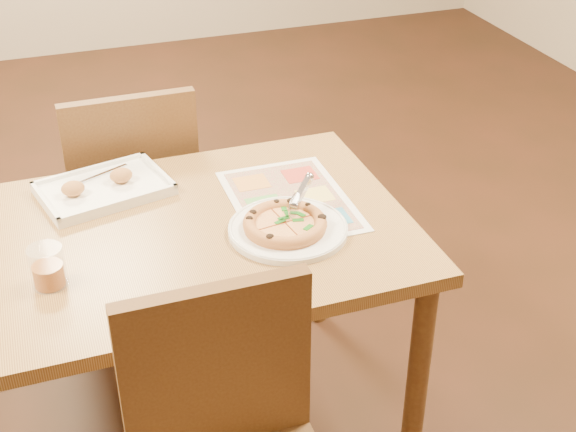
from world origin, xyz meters
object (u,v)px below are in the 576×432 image
object	(u,v)px
pizza	(285,224)
pizza_cutter	(300,195)
menu	(290,200)
dining_table	(168,260)
chair_far	(132,179)
appetizer_tray	(103,189)
glass_tumbler	(48,269)
plate	(288,229)

from	to	relation	value
pizza	pizza_cutter	world-z (taller)	pizza_cutter
menu	dining_table	bearing A→B (deg)	-172.39
chair_far	appetizer_tray	world-z (taller)	chair_far
pizza	menu	world-z (taller)	pizza
dining_table	pizza	xyz separation A→B (m)	(0.30, -0.10, 0.11)
dining_table	glass_tumbler	xyz separation A→B (m)	(-0.31, -0.13, 0.13)
pizza_cutter	plate	bearing A→B (deg)	175.85
menu	plate	bearing A→B (deg)	-111.38
pizza_cutter	glass_tumbler	size ratio (longest dim) A/B	1.01
pizza_cutter	pizza	bearing A→B (deg)	172.01
chair_far	menu	size ratio (longest dim) A/B	1.05
dining_table	pizza_cutter	size ratio (longest dim) A/B	12.37
pizza	glass_tumbler	bearing A→B (deg)	-177.20
pizza_cutter	appetizer_tray	size ratio (longest dim) A/B	0.26
glass_tumbler	pizza_cutter	bearing A→B (deg)	6.38
chair_far	plate	size ratio (longest dim) A/B	1.48
chair_far	menu	xyz separation A→B (m)	(0.37, -0.55, 0.16)
menu	pizza_cutter	bearing A→B (deg)	-95.80
pizza	appetizer_tray	world-z (taller)	appetizer_tray
dining_table	pizza	size ratio (longest dim) A/B	5.84
glass_tumbler	menu	world-z (taller)	glass_tumbler
pizza_cutter	menu	xyz separation A→B (m)	(0.01, 0.11, -0.08)
dining_table	appetizer_tray	bearing A→B (deg)	114.91
chair_far	pizza	xyz separation A→B (m)	(0.30, -0.71, 0.18)
dining_table	chair_far	bearing A→B (deg)	90.00
plate	glass_tumbler	world-z (taller)	glass_tumbler
pizza_cutter	menu	distance (m)	0.13
chair_far	pizza	world-z (taller)	chair_far
chair_far	pizza_cutter	distance (m)	0.79
dining_table	pizza	distance (m)	0.34
dining_table	plate	xyz separation A→B (m)	(0.31, -0.10, 0.09)
glass_tumbler	pizza	bearing A→B (deg)	2.80
pizza_cutter	appetizer_tray	bearing A→B (deg)	99.93
glass_tumbler	appetizer_tray	bearing A→B (deg)	65.22
plate	menu	bearing A→B (deg)	68.62
dining_table	menu	size ratio (longest dim) A/B	2.90
plate	pizza	world-z (taller)	pizza
pizza	menu	size ratio (longest dim) A/B	0.50
pizza	menu	bearing A→B (deg)	65.91
appetizer_tray	menu	xyz separation A→B (m)	(0.49, -0.22, -0.01)
chair_far	pizza	distance (m)	0.79
pizza	plate	bearing A→B (deg)	10.06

